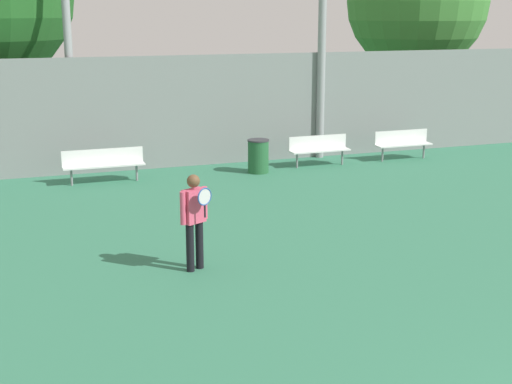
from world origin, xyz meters
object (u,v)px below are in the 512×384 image
at_px(trash_bin, 258,156).
at_px(tree_green_broad, 417,2).
at_px(bench_courtside_far, 103,162).
at_px(bench_courtside_near, 319,147).
at_px(bench_by_gate, 402,141).
at_px(tennis_player, 194,216).

xyz_separation_m(trash_bin, tree_green_broad, (8.60, 5.88, 4.31)).
bearing_deg(bench_courtside_far, tree_green_broad, 23.58).
bearing_deg(bench_courtside_near, bench_by_gate, -0.00).
distance_m(trash_bin, tree_green_broad, 11.27).
bearing_deg(tennis_player, tree_green_broad, 19.45).
bearing_deg(bench_courtside_near, bench_courtside_far, 179.99).
bearing_deg(bench_courtside_far, bench_by_gate, -0.00).
relative_size(tennis_player, bench_courtside_near, 0.94).
distance_m(tennis_player, bench_courtside_near, 9.25).
bearing_deg(bench_courtside_far, bench_courtside_near, -0.01).
distance_m(bench_courtside_far, trash_bin, 4.29).
xyz_separation_m(bench_courtside_near, trash_bin, (-1.99, -0.26, -0.09)).
height_order(bench_courtside_near, tree_green_broad, tree_green_broad).
bearing_deg(trash_bin, tree_green_broad, 34.40).
bearing_deg(tree_green_broad, trash_bin, -145.60).
bearing_deg(tennis_player, bench_courtside_near, 25.00).
relative_size(bench_courtside_near, bench_courtside_far, 0.85).
bearing_deg(tree_green_broad, tennis_player, -133.66).
xyz_separation_m(bench_courtside_far, tree_green_broad, (12.88, 5.62, 4.22)).
height_order(bench_courtside_far, bench_by_gate, same).
xyz_separation_m(tennis_player, trash_bin, (3.71, 7.01, -0.52)).
distance_m(tennis_player, trash_bin, 7.94).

